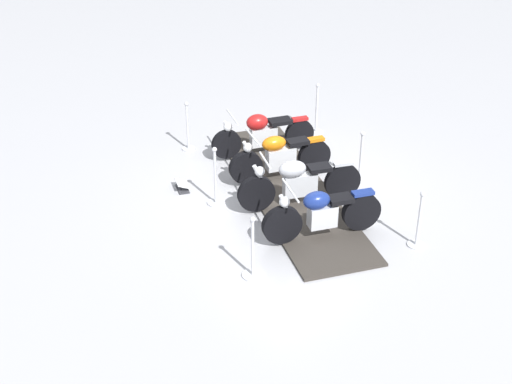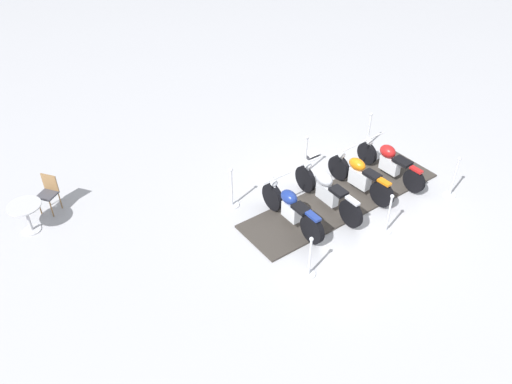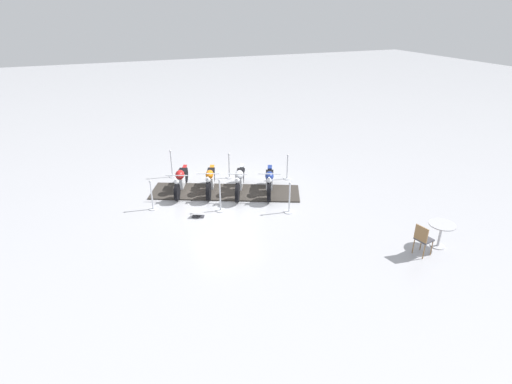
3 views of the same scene
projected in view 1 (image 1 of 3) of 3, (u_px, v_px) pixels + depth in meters
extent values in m
plane|color=#B2B2B7|center=(289.00, 192.00, 13.71)|extent=(80.00, 80.00, 0.00)
cube|color=#38332D|center=(289.00, 191.00, 13.70)|extent=(5.57, 3.55, 0.05)
cylinder|color=black|center=(227.00, 144.00, 14.66)|extent=(0.34, 0.61, 0.61)
cylinder|color=black|center=(299.00, 134.00, 15.09)|extent=(0.34, 0.61, 0.61)
cube|color=silver|center=(263.00, 136.00, 14.85)|extent=(0.40, 0.58, 0.39)
ellipsoid|color=#AD1919|center=(257.00, 122.00, 14.64)|extent=(0.48, 0.54, 0.33)
cube|color=black|center=(280.00, 121.00, 14.80)|extent=(0.45, 0.54, 0.08)
cube|color=#AD1919|center=(300.00, 119.00, 14.92)|extent=(0.25, 0.36, 0.06)
cylinder|color=silver|center=(230.00, 132.00, 14.55)|extent=(0.17, 0.27, 0.53)
cylinder|color=silver|center=(232.00, 117.00, 14.41)|extent=(0.73, 0.34, 0.04)
sphere|color=silver|center=(228.00, 127.00, 14.48)|extent=(0.18, 0.18, 0.18)
cylinder|color=black|center=(246.00, 167.00, 13.76)|extent=(0.36, 0.65, 0.65)
cylinder|color=black|center=(314.00, 156.00, 14.18)|extent=(0.36, 0.65, 0.65)
cube|color=silver|center=(281.00, 158.00, 13.93)|extent=(0.42, 0.61, 0.44)
ellipsoid|color=#D16B0F|center=(274.00, 143.00, 13.72)|extent=(0.44, 0.55, 0.29)
cube|color=black|center=(298.00, 142.00, 13.88)|extent=(0.39, 0.49, 0.08)
cube|color=#D16B0F|center=(315.00, 139.00, 14.00)|extent=(0.28, 0.39, 0.06)
cylinder|color=silver|center=(249.00, 154.00, 13.64)|extent=(0.17, 0.28, 0.56)
cylinder|color=silver|center=(253.00, 137.00, 13.49)|extent=(0.75, 0.32, 0.04)
sphere|color=silver|center=(248.00, 147.00, 13.56)|extent=(0.18, 0.18, 0.18)
cylinder|color=black|center=(256.00, 194.00, 12.87)|extent=(0.39, 0.66, 0.68)
cylinder|color=black|center=(342.00, 181.00, 13.26)|extent=(0.39, 0.66, 0.68)
cube|color=silver|center=(300.00, 185.00, 13.04)|extent=(0.44, 0.64, 0.42)
ellipsoid|color=#B7BAC1|center=(292.00, 169.00, 12.83)|extent=(0.50, 0.59, 0.31)
cube|color=black|center=(319.00, 168.00, 12.97)|extent=(0.43, 0.49, 0.08)
cube|color=#B7BAC1|center=(344.00, 163.00, 13.07)|extent=(0.28, 0.39, 0.06)
cylinder|color=silver|center=(261.00, 179.00, 12.74)|extent=(0.19, 0.31, 0.58)
cylinder|color=silver|center=(265.00, 161.00, 12.58)|extent=(0.61, 0.32, 0.04)
sphere|color=silver|center=(260.00, 171.00, 12.66)|extent=(0.18, 0.18, 0.18)
cylinder|color=black|center=(282.00, 225.00, 11.99)|extent=(0.40, 0.68, 0.68)
cylinder|color=black|center=(361.00, 212.00, 12.35)|extent=(0.40, 0.68, 0.68)
cube|color=silver|center=(322.00, 216.00, 12.15)|extent=(0.41, 0.53, 0.39)
ellipsoid|color=navy|center=(317.00, 200.00, 11.95)|extent=(0.47, 0.55, 0.31)
cube|color=black|center=(340.00, 199.00, 12.08)|extent=(0.42, 0.49, 0.08)
cube|color=navy|center=(363.00, 193.00, 12.16)|extent=(0.30, 0.41, 0.06)
cylinder|color=silver|center=(286.00, 209.00, 11.86)|extent=(0.17, 0.27, 0.58)
cylinder|color=silver|center=(290.00, 190.00, 11.70)|extent=(0.73, 0.35, 0.04)
sphere|color=silver|center=(284.00, 202.00, 11.77)|extent=(0.18, 0.18, 0.18)
cylinder|color=silver|center=(359.00, 180.00, 14.07)|extent=(0.28, 0.28, 0.03)
cylinder|color=silver|center=(361.00, 158.00, 13.82)|extent=(0.05, 0.05, 0.95)
sphere|color=silver|center=(363.00, 134.00, 13.56)|extent=(0.09, 0.09, 0.09)
cylinder|color=silver|center=(316.00, 131.00, 15.98)|extent=(0.30, 0.30, 0.03)
cylinder|color=silver|center=(317.00, 109.00, 15.72)|extent=(0.05, 0.05, 1.04)
sphere|color=silver|center=(318.00, 85.00, 15.44)|extent=(0.09, 0.09, 0.09)
cylinder|color=silver|center=(216.00, 203.00, 13.34)|extent=(0.33, 0.33, 0.03)
cylinder|color=silver|center=(215.00, 177.00, 13.07)|extent=(0.05, 0.05, 1.05)
sphere|color=silver|center=(214.00, 149.00, 12.79)|extent=(0.09, 0.09, 0.09)
cylinder|color=silver|center=(253.00, 275.00, 11.42)|extent=(0.35, 0.35, 0.03)
cylinder|color=silver|center=(253.00, 248.00, 11.16)|extent=(0.05, 0.05, 0.99)
sphere|color=silver|center=(253.00, 219.00, 10.90)|extent=(0.09, 0.09, 0.09)
cylinder|color=silver|center=(189.00, 149.00, 15.25)|extent=(0.28, 0.28, 0.03)
cylinder|color=silver|center=(188.00, 127.00, 15.00)|extent=(0.05, 0.05, 0.97)
sphere|color=silver|center=(186.00, 104.00, 14.74)|extent=(0.09, 0.09, 0.09)
cylinder|color=silver|center=(416.00, 245.00, 12.15)|extent=(0.30, 0.30, 0.03)
cylinder|color=silver|center=(419.00, 220.00, 11.91)|extent=(0.05, 0.05, 0.93)
sphere|color=silver|center=(423.00, 194.00, 11.66)|extent=(0.09, 0.09, 0.09)
cube|color=#333338|center=(183.00, 189.00, 13.78)|extent=(0.44, 0.34, 0.02)
cube|color=white|center=(182.00, 183.00, 13.72)|extent=(0.42, 0.36, 0.10)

